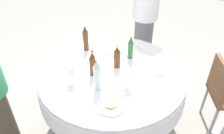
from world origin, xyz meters
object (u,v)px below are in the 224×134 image
at_px(wine_glass_north, 127,79).
at_px(plate_rear, 72,62).
at_px(person_outer, 145,21).
at_px(bottle_green_outer, 131,48).
at_px(bottle_brown_inner, 117,57).
at_px(bottle_clear_near, 97,75).
at_px(bottle_brown_west, 93,64).
at_px(wine_glass_west, 71,72).
at_px(bottle_brown_north, 86,39).
at_px(dining_table, 112,82).
at_px(plate_south, 111,105).
at_px(plate_east, 157,70).

height_order(wine_glass_north, plate_rear, wine_glass_north).
xyz_separation_m(wine_glass_north, person_outer, (-1.28, -0.08, 0.01)).
bearing_deg(bottle_green_outer, bottle_brown_inner, -22.54).
relative_size(bottle_clear_near, bottle_brown_west, 1.17).
relative_size(wine_glass_north, wine_glass_west, 0.84).
height_order(bottle_green_outer, wine_glass_north, bottle_green_outer).
xyz_separation_m(wine_glass_west, plate_rear, (-0.30, -0.14, -0.11)).
bearing_deg(wine_glass_north, plate_rear, -108.21).
bearing_deg(bottle_brown_west, wine_glass_west, -40.64).
distance_m(bottle_brown_west, person_outer, 1.22).
distance_m(bottle_brown_inner, bottle_brown_north, 0.50).
bearing_deg(bottle_clear_near, plate_rear, -126.40).
relative_size(bottle_brown_inner, bottle_brown_west, 0.91).
bearing_deg(plate_rear, wine_glass_north, 71.79).
distance_m(bottle_brown_west, plate_rear, 0.34).
relative_size(bottle_brown_inner, person_outer, 0.16).
bearing_deg(dining_table, wine_glass_north, 45.64).
height_order(wine_glass_north, plate_south, wine_glass_north).
relative_size(dining_table, plate_south, 6.21).
bearing_deg(person_outer, plate_rear, -112.09).
height_order(bottle_green_outer, bottle_clear_near, bottle_clear_near).
height_order(bottle_brown_inner, plate_east, bottle_brown_inner).
bearing_deg(wine_glass_west, bottle_brown_north, -170.19).
xyz_separation_m(dining_table, plate_south, (0.47, 0.14, 0.16)).
height_order(bottle_clear_near, plate_east, bottle_clear_near).
height_order(bottle_clear_near, bottle_brown_west, bottle_clear_near).
bearing_deg(bottle_brown_west, bottle_clear_near, 32.90).
bearing_deg(bottle_brown_west, bottle_green_outer, 145.99).
distance_m(wine_glass_west, plate_south, 0.51).
bearing_deg(plate_rear, bottle_brown_north, 172.29).
height_order(dining_table, plate_rear, plate_rear).
bearing_deg(bottle_green_outer, bottle_clear_near, -15.00).
height_order(bottle_brown_inner, plate_south, bottle_brown_inner).
bearing_deg(bottle_brown_north, bottle_brown_inner, 63.38).
bearing_deg(plate_east, bottle_brown_inner, -81.63).
xyz_separation_m(bottle_green_outer, person_outer, (-0.77, 0.01, -0.02)).
xyz_separation_m(bottle_green_outer, bottle_clear_near, (0.59, -0.16, 0.03)).
bearing_deg(plate_rear, bottle_clear_near, 53.60).
height_order(bottle_clear_near, wine_glass_west, bottle_clear_near).
xyz_separation_m(bottle_green_outer, plate_east, (0.15, 0.33, -0.12)).
distance_m(bottle_green_outer, plate_east, 0.38).
xyz_separation_m(plate_south, person_outer, (-1.56, -0.02, 0.09)).
distance_m(bottle_green_outer, bottle_brown_inner, 0.23).
bearing_deg(wine_glass_north, person_outer, -176.32).
distance_m(dining_table, bottle_brown_north, 0.60).
height_order(plate_south, plate_rear, plate_south).
xyz_separation_m(bottle_clear_near, bottle_brown_north, (-0.60, -0.37, -0.01)).
distance_m(dining_table, person_outer, 1.12).
xyz_separation_m(bottle_brown_west, plate_east, (-0.26, 0.61, -0.12)).
bearing_deg(dining_table, bottle_brown_north, -127.00).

